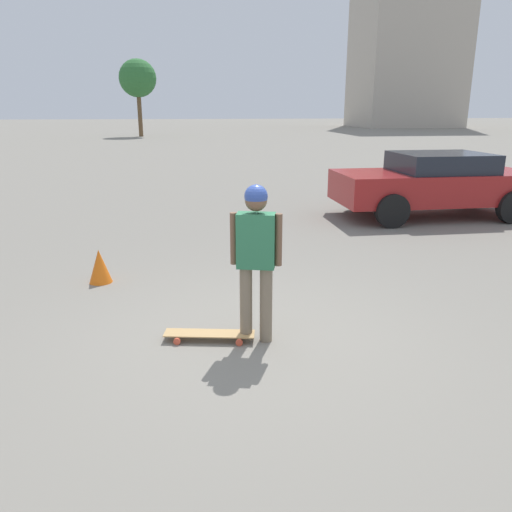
{
  "coord_description": "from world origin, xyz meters",
  "views": [
    {
      "loc": [
        -0.7,
        -4.87,
        2.42
      ],
      "look_at": [
        0.0,
        0.0,
        0.95
      ],
      "focal_mm": 35.0,
      "sensor_mm": 36.0,
      "label": 1
    }
  ],
  "objects": [
    {
      "name": "car_parked_near",
      "position": [
        4.95,
        5.76,
        0.78
      ],
      "size": [
        4.45,
        2.1,
        1.44
      ],
      "rotation": [
        0.0,
        0.0,
        3.15
      ],
      "color": "maroon",
      "rests_on": "ground_plane"
    },
    {
      "name": "traffic_cone",
      "position": [
        -1.95,
        2.16,
        0.24
      ],
      "size": [
        0.32,
        0.32,
        0.49
      ],
      "color": "orange",
      "rests_on": "ground_plane"
    },
    {
      "name": "building_block_distant",
      "position": [
        27.65,
        58.88,
        13.57
      ],
      "size": [
        12.16,
        10.61,
        27.15
      ],
      "color": "#B2A899",
      "rests_on": "ground_plane"
    },
    {
      "name": "ground_plane",
      "position": [
        0.0,
        0.0,
        0.0
      ],
      "size": [
        220.0,
        220.0,
        0.0
      ],
      "primitive_type": "plane",
      "color": "gray"
    },
    {
      "name": "tree_distant",
      "position": [
        -4.23,
        40.71,
        4.76
      ],
      "size": [
        3.13,
        3.13,
        6.37
      ],
      "color": "brown",
      "rests_on": "ground_plane"
    },
    {
      "name": "skateboard",
      "position": [
        -0.5,
        0.06,
        0.07
      ],
      "size": [
        1.0,
        0.4,
        0.09
      ],
      "rotation": [
        0.0,
        0.0,
        2.96
      ],
      "color": "tan",
      "rests_on": "ground_plane"
    },
    {
      "name": "person",
      "position": [
        0.0,
        0.0,
        1.02
      ],
      "size": [
        0.52,
        0.29,
        1.69
      ],
      "rotation": [
        0.0,
        0.0,
        -0.26
      ],
      "color": "#7A6B56",
      "rests_on": "ground_plane"
    }
  ]
}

